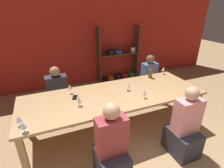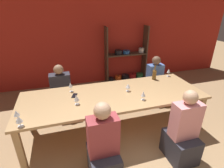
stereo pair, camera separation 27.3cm
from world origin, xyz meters
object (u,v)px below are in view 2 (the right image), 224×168
(dining_table, at_px, (114,98))
(wine_glass_red_b, at_px, (76,98))
(wine_glass_red_c, at_px, (128,86))
(person_far_a, at_px, (62,97))
(wine_glass_empty_c, at_px, (19,119))
(person_far_b, at_px, (154,85))
(wine_bottle_green, at_px, (154,74))
(wine_glass_red_a, at_px, (16,113))
(shelf_unit, at_px, (126,64))
(person_near_b, at_px, (103,152))
(person_near_a, at_px, (182,135))
(cell_phone, at_px, (74,96))
(wine_glass_white_a, at_px, (71,85))
(wine_glass_empty_b, at_px, (169,71))
(wine_glass_empty_a, at_px, (143,94))

(dining_table, xyz_separation_m, wine_glass_red_b, (-0.63, -0.14, 0.18))
(wine_glass_red_c, distance_m, person_far_a, 1.47)
(wine_glass_empty_c, xyz_separation_m, wine_glass_red_b, (0.74, 0.33, 0.00))
(person_far_a, relative_size, person_far_b, 1.00)
(wine_bottle_green, height_order, wine_glass_red_a, wine_bottle_green)
(shelf_unit, xyz_separation_m, person_near_b, (-1.48, -3.02, -0.10))
(wine_glass_red_b, xyz_separation_m, person_near_a, (1.41, -0.73, -0.46))
(wine_glass_red_b, xyz_separation_m, person_near_b, (0.23, -0.71, -0.45))
(shelf_unit, xyz_separation_m, wine_glass_empty_c, (-2.45, -2.65, 0.34))
(dining_table, bearing_deg, cell_phone, 167.56)
(wine_glass_empty_c, distance_m, wine_glass_red_c, 1.72)
(cell_phone, height_order, person_near_b, person_near_b)
(wine_glass_empty_c, distance_m, wine_glass_white_a, 1.05)
(wine_glass_white_a, height_order, wine_glass_red_a, wine_glass_white_a)
(wine_glass_red_c, height_order, person_far_b, person_far_b)
(wine_glass_empty_c, distance_m, person_near_b, 1.13)
(wine_glass_empty_b, bearing_deg, wine_glass_red_b, -163.35)
(person_far_a, distance_m, person_near_b, 1.77)
(shelf_unit, xyz_separation_m, wine_glass_white_a, (-1.76, -1.85, 0.36))
(wine_glass_empty_a, bearing_deg, cell_phone, 156.59)
(wine_bottle_green, xyz_separation_m, wine_glass_red_c, (-0.70, -0.34, -0.02))
(wine_glass_red_a, xyz_separation_m, person_far_b, (2.69, 1.16, -0.46))
(person_near_b, bearing_deg, wine_glass_red_a, 152.53)
(wine_glass_empty_c, bearing_deg, wine_glass_red_a, 109.66)
(wine_glass_empty_a, xyz_separation_m, person_near_a, (0.39, -0.57, -0.45))
(wine_glass_empty_a, distance_m, wine_glass_empty_b, 1.21)
(wine_glass_white_a, relative_size, wine_glass_red_c, 1.20)
(shelf_unit, relative_size, cell_phone, 9.78)
(dining_table, height_order, wine_glass_red_b, wine_glass_red_b)
(wine_glass_white_a, xyz_separation_m, wine_glass_red_a, (-0.74, -0.64, -0.02))
(wine_glass_empty_b, xyz_separation_m, cell_phone, (-1.99, -0.31, -0.11))
(wine_glass_white_a, distance_m, person_near_a, 1.94)
(person_near_b, height_order, person_far_b, person_near_b)
(wine_bottle_green, height_order, cell_phone, wine_bottle_green)
(wine_glass_red_c, distance_m, person_near_a, 1.14)
(wine_glass_empty_a, bearing_deg, wine_glass_white_a, 149.81)
(wine_glass_empty_a, height_order, wine_glass_red_c, wine_glass_empty_a)
(person_near_a, bearing_deg, wine_glass_red_c, 118.63)
(shelf_unit, distance_m, wine_bottle_green, 1.82)
(wine_bottle_green, relative_size, person_far_a, 0.27)
(wine_glass_white_a, height_order, person_far_b, person_far_b)
(person_far_a, bearing_deg, wine_glass_red_a, 64.41)
(person_near_a, bearing_deg, person_far_a, 133.21)
(wine_glass_empty_c, bearing_deg, dining_table, 19.09)
(wine_glass_red_a, distance_m, cell_phone, 0.91)
(wine_glass_empty_c, relative_size, cell_phone, 0.91)
(person_near_a, relative_size, person_far_a, 1.05)
(wine_glass_empty_c, height_order, wine_glass_red_c, wine_glass_empty_c)
(person_near_a, xyz_separation_m, person_far_b, (0.49, 1.72, -0.01))
(wine_glass_red_a, relative_size, wine_glass_red_c, 1.07)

